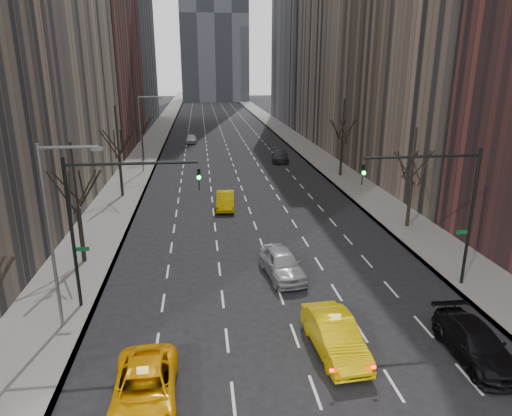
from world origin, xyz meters
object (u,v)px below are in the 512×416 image
object	(u,v)px
parked_suv_black	(475,343)
silver_sedan_ahead	(282,263)
taxi_suv	(145,389)
taxi_sedan	(335,335)

from	to	relation	value
parked_suv_black	silver_sedan_ahead	bearing A→B (deg)	128.67
taxi_suv	silver_sedan_ahead	xyz separation A→B (m)	(7.11, 10.45, 0.11)
silver_sedan_ahead	parked_suv_black	distance (m)	11.52
taxi_suv	silver_sedan_ahead	bearing A→B (deg)	54.03
taxi_sedan	silver_sedan_ahead	xyz separation A→B (m)	(-0.98, 7.98, 0.01)
taxi_suv	silver_sedan_ahead	distance (m)	12.64
taxi_sedan	parked_suv_black	size ratio (longest dim) A/B	0.98
taxi_sedan	taxi_suv	bearing A→B (deg)	-167.11
silver_sedan_ahead	taxi_suv	bearing A→B (deg)	-131.34
silver_sedan_ahead	parked_suv_black	size ratio (longest dim) A/B	0.96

